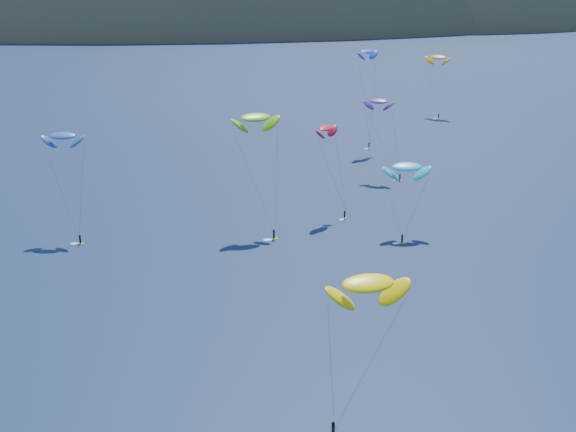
# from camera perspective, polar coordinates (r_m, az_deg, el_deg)

# --- Properties ---
(island) EXTENTS (730.00, 300.00, 210.00)m
(island) POSITION_cam_1_polar(r_m,az_deg,el_deg) (618.57, -3.18, 12.83)
(island) COLOR #3D3526
(island) RESTS_ON ground
(kitesurfer_2) EXTENTS (11.19, 9.34, 18.97)m
(kitesurfer_2) POSITION_cam_1_polar(r_m,az_deg,el_deg) (94.06, 5.71, -4.80)
(kitesurfer_2) COLOR yellow
(kitesurfer_2) RESTS_ON ground
(kitesurfer_3) EXTENTS (10.05, 13.69, 24.28)m
(kitesurfer_3) POSITION_cam_1_polar(r_m,az_deg,el_deg) (156.92, -2.32, 7.01)
(kitesurfer_3) COLOR yellow
(kitesurfer_3) RESTS_ON ground
(kitesurfer_4) EXTENTS (7.97, 7.79, 28.04)m
(kitesurfer_4) POSITION_cam_1_polar(r_m,az_deg,el_deg) (222.09, 5.67, 11.55)
(kitesurfer_4) COLOR yellow
(kitesurfer_4) RESTS_ON ground
(kitesurfer_5) EXTENTS (9.26, 10.32, 15.37)m
(kitesurfer_5) POSITION_cam_1_polar(r_m,az_deg,el_deg) (156.51, 8.45, 3.49)
(kitesurfer_5) COLOR yellow
(kitesurfer_5) RESTS_ON ground
(kitesurfer_6) EXTENTS (8.58, 10.51, 19.99)m
(kitesurfer_6) POSITION_cam_1_polar(r_m,az_deg,el_deg) (194.37, 6.47, 8.11)
(kitesurfer_6) COLOR yellow
(kitesurfer_6) RESTS_ON ground
(kitesurfer_9) EXTENTS (7.02, 9.29, 19.78)m
(kitesurfer_9) POSITION_cam_1_polar(r_m,az_deg,el_deg) (164.86, 2.76, 6.25)
(kitesurfer_9) COLOR yellow
(kitesurfer_9) RESTS_ON ground
(kitesurfer_10) EXTENTS (8.23, 11.59, 21.10)m
(kitesurfer_10) POSITION_cam_1_polar(r_m,az_deg,el_deg) (159.52, -15.73, 5.50)
(kitesurfer_10) COLOR yellow
(kitesurfer_10) RESTS_ON ground
(kitesurfer_11) EXTENTS (8.90, 13.86, 20.85)m
(kitesurfer_11) POSITION_cam_1_polar(r_m,az_deg,el_deg) (270.93, 10.63, 11.05)
(kitesurfer_11) COLOR yellow
(kitesurfer_11) RESTS_ON ground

